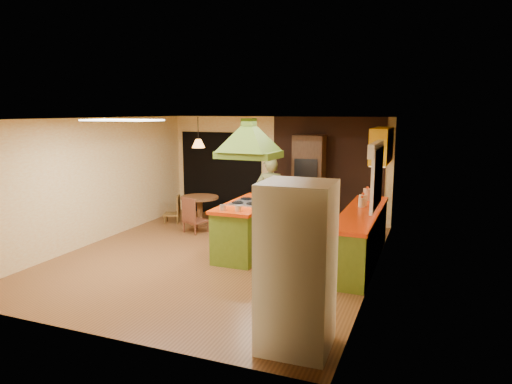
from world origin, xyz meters
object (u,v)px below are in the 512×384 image
at_px(man, 270,197).
at_px(wall_oven, 309,180).
at_px(kitchen_island, 249,227).
at_px(refrigerator, 297,267).
at_px(canister_large, 367,194).
at_px(dining_table, 200,205).

relative_size(man, wall_oven, 0.80).
distance_m(kitchen_island, man, 1.36).
relative_size(refrigerator, wall_oven, 0.90).
height_order(man, canister_large, man).
distance_m(refrigerator, canister_large, 4.28).
bearing_deg(man, refrigerator, 93.14).
bearing_deg(man, wall_oven, -132.26).
relative_size(kitchen_island, canister_large, 8.52).
bearing_deg(man, dining_table, -28.41).
bearing_deg(refrigerator, man, 111.21).
distance_m(man, refrigerator, 4.73).
bearing_deg(refrigerator, canister_large, 85.87).
bearing_deg(kitchen_island, canister_large, 32.38).
bearing_deg(dining_table, wall_oven, 22.31).
bearing_deg(dining_table, kitchen_island, -40.09).
height_order(refrigerator, dining_table, refrigerator).
relative_size(man, dining_table, 1.91).
xyz_separation_m(wall_oven, dining_table, (-2.35, -0.97, -0.58)).
relative_size(wall_oven, dining_table, 2.37).
distance_m(man, dining_table, 1.90).
height_order(wall_oven, dining_table, wall_oven).
height_order(refrigerator, wall_oven, wall_oven).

